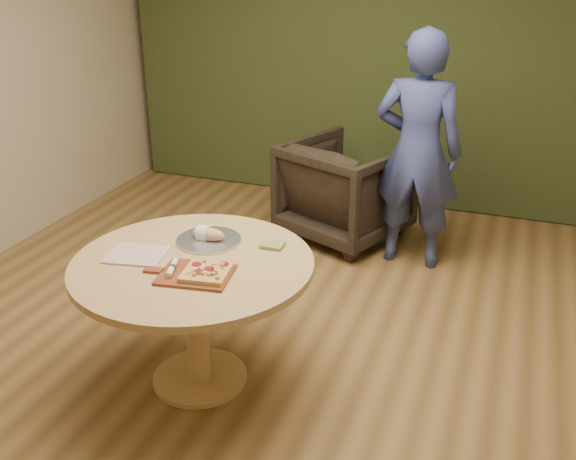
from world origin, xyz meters
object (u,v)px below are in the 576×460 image
at_px(cutlery_roll, 172,268).
at_px(bread_roll, 207,234).
at_px(armchair, 346,185).
at_px(pedestal_table, 194,285).
at_px(flatbread_pizza, 206,272).
at_px(serving_tray, 209,240).
at_px(person_standing, 418,152).
at_px(pizza_paddle, 194,274).

relative_size(cutlery_roll, bread_roll, 1.01).
bearing_deg(armchair, bread_roll, 105.05).
bearing_deg(cutlery_roll, bread_roll, 73.65).
relative_size(pedestal_table, flatbread_pizza, 5.04).
bearing_deg(serving_tray, pedestal_table, -83.51).
distance_m(serving_tray, bread_roll, 0.04).
height_order(serving_tray, bread_roll, bread_roll).
bearing_deg(cutlery_roll, pedestal_table, 61.89).
xyz_separation_m(bread_roll, person_standing, (0.86, 1.67, 0.08)).
bearing_deg(cutlery_roll, pizza_paddle, -12.07).
xyz_separation_m(pedestal_table, person_standing, (0.83, 1.91, 0.27)).
relative_size(pedestal_table, pizza_paddle, 2.72).
bearing_deg(person_standing, pedestal_table, 66.67).
xyz_separation_m(pizza_paddle, person_standing, (0.74, 2.05, 0.12)).
xyz_separation_m(pedestal_table, pizza_paddle, (0.08, -0.14, 0.15)).
distance_m(cutlery_roll, bread_roll, 0.40).
xyz_separation_m(serving_tray, person_standing, (0.85, 1.67, 0.12)).
bearing_deg(armchair, flatbread_pizza, 110.90).
bearing_deg(pizza_paddle, flatbread_pizza, -1.86).
xyz_separation_m(serving_tray, armchair, (0.26, 1.94, -0.31)).
bearing_deg(armchair, person_standing, 177.99).
bearing_deg(armchair, pedestal_table, 106.85).
bearing_deg(pizza_paddle, bread_roll, 98.64).
height_order(armchair, person_standing, person_standing).
bearing_deg(bread_roll, flatbread_pizza, -63.70).
distance_m(pedestal_table, cutlery_roll, 0.23).
bearing_deg(armchair, pizza_paddle, 109.29).
height_order(pizza_paddle, person_standing, person_standing).
xyz_separation_m(flatbread_pizza, armchair, (0.08, 2.32, -0.33)).
bearing_deg(person_standing, bread_roll, 62.71).
bearing_deg(flatbread_pizza, person_standing, 71.71).
distance_m(pedestal_table, flatbread_pizza, 0.26).
bearing_deg(bread_roll, pizza_paddle, -72.60).
bearing_deg(serving_tray, cutlery_roll, -90.27).
height_order(cutlery_roll, bread_roll, bread_roll).
distance_m(cutlery_roll, serving_tray, 0.40).
height_order(flatbread_pizza, serving_tray, flatbread_pizza).
xyz_separation_m(pizza_paddle, flatbread_pizza, (0.07, 0.01, 0.02)).
distance_m(cutlery_roll, person_standing, 2.24).
height_order(pizza_paddle, cutlery_roll, cutlery_roll).
bearing_deg(cutlery_roll, serving_tray, 72.37).
distance_m(armchair, person_standing, 0.78).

